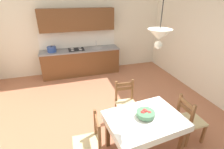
# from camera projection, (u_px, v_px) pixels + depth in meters

# --- Properties ---
(ground_plane) EXTENTS (6.39, 6.69, 0.10)m
(ground_plane) POSITION_uv_depth(u_px,v_px,m) (104.00, 123.00, 3.77)
(ground_plane) COLOR #AD6B4C
(wall_back) EXTENTS (6.39, 0.12, 4.10)m
(wall_back) POSITION_uv_depth(u_px,v_px,m) (79.00, 12.00, 5.57)
(wall_back) COLOR silver
(wall_back) RESTS_ON ground_plane
(kitchen_cabinetry) EXTENTS (2.63, 0.63, 2.20)m
(kitchen_cabinetry) POSITION_uv_depth(u_px,v_px,m) (80.00, 50.00, 5.76)
(kitchen_cabinetry) COLOR brown
(kitchen_cabinetry) RESTS_ON ground_plane
(dining_table) EXTENTS (1.31, 1.01, 0.75)m
(dining_table) POSITION_uv_depth(u_px,v_px,m) (144.00, 124.00, 2.79)
(dining_table) COLOR brown
(dining_table) RESTS_ON ground_plane
(dining_chair_kitchen_side) EXTENTS (0.45, 0.45, 0.93)m
(dining_chair_kitchen_side) POSITION_uv_depth(u_px,v_px,m) (126.00, 104.00, 3.63)
(dining_chair_kitchen_side) COLOR #D1BC89
(dining_chair_kitchen_side) RESTS_ON ground_plane
(dining_chair_tv_side) EXTENTS (0.44, 0.44, 0.93)m
(dining_chair_tv_side) POSITION_uv_depth(u_px,v_px,m) (89.00, 143.00, 2.65)
(dining_chair_tv_side) COLOR #D1BC89
(dining_chair_tv_side) RESTS_ON ground_plane
(dining_chair_window_side) EXTENTS (0.43, 0.43, 0.93)m
(dining_chair_window_side) POSITION_uv_depth(u_px,v_px,m) (189.00, 120.00, 3.14)
(dining_chair_window_side) COLOR #D1BC89
(dining_chair_window_side) RESTS_ON ground_plane
(fruit_bowl) EXTENTS (0.30, 0.30, 0.12)m
(fruit_bowl) POSITION_uv_depth(u_px,v_px,m) (145.00, 114.00, 2.73)
(fruit_bowl) COLOR #4C7F5B
(fruit_bowl) RESTS_ON dining_table
(pendant_lamp) EXTENTS (0.32, 0.32, 0.80)m
(pendant_lamp) POSITION_uv_depth(u_px,v_px,m) (159.00, 35.00, 2.20)
(pendant_lamp) COLOR black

